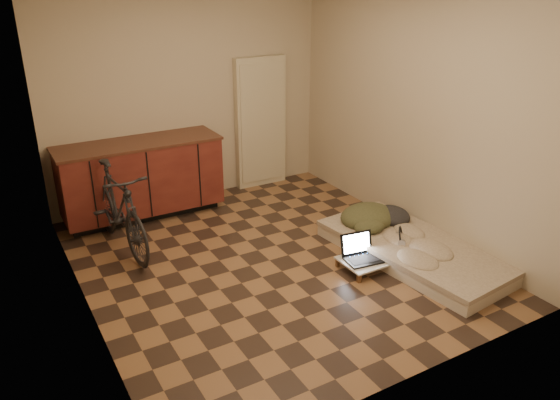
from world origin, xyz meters
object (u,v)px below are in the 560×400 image
bicycle (118,205)px  futon (415,250)px  lap_desk (372,259)px  laptop (361,254)px

bicycle → futon: 3.04m
bicycle → lap_desk: bearing=-43.9°
lap_desk → laptop: size_ratio=1.67×
bicycle → futon: size_ratio=0.75×
lap_desk → bicycle: bearing=141.3°
bicycle → lap_desk: 2.60m
laptop → futon: bearing=-2.1°
bicycle → laptop: size_ratio=4.12×
futon → laptop: (-0.60, 0.11, 0.07)m
lap_desk → laptop: laptop is taller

